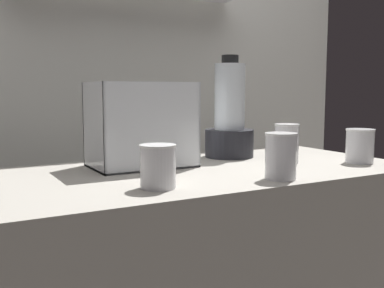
{
  "coord_description": "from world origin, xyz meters",
  "views": [
    {
      "loc": [
        -0.66,
        -1.19,
        1.14
      ],
      "look_at": [
        0.0,
        0.0,
        0.98
      ],
      "focal_mm": 42.56,
      "sensor_mm": 36.0,
      "label": 1
    }
  ],
  "objects_px": {
    "blender_pitcher": "(229,120)",
    "carrot_display_bin": "(142,141)",
    "juice_cup_mango_middle": "(287,146)",
    "juice_cup_orange_right": "(360,147)",
    "juice_cup_carrot_left": "(281,158)",
    "juice_cup_orange_far_left": "(158,169)"
  },
  "relations": [
    {
      "from": "carrot_display_bin",
      "to": "blender_pitcher",
      "type": "distance_m",
      "value": 0.36
    },
    {
      "from": "juice_cup_carrot_left",
      "to": "juice_cup_orange_right",
      "type": "distance_m",
      "value": 0.43
    },
    {
      "from": "blender_pitcher",
      "to": "juice_cup_carrot_left",
      "type": "height_order",
      "value": "blender_pitcher"
    },
    {
      "from": "juice_cup_mango_middle",
      "to": "juice_cup_orange_right",
      "type": "height_order",
      "value": "juice_cup_mango_middle"
    },
    {
      "from": "juice_cup_orange_far_left",
      "to": "juice_cup_carrot_left",
      "type": "bearing_deg",
      "value": -9.48
    },
    {
      "from": "blender_pitcher",
      "to": "juice_cup_mango_middle",
      "type": "relative_size",
      "value": 2.79
    },
    {
      "from": "blender_pitcher",
      "to": "juice_cup_orange_right",
      "type": "bearing_deg",
      "value": -46.7
    },
    {
      "from": "carrot_display_bin",
      "to": "juice_cup_mango_middle",
      "type": "relative_size",
      "value": 2.38
    },
    {
      "from": "juice_cup_orange_far_left",
      "to": "juice_cup_orange_right",
      "type": "bearing_deg",
      "value": 2.8
    },
    {
      "from": "blender_pitcher",
      "to": "carrot_display_bin",
      "type": "bearing_deg",
      "value": -173.55
    },
    {
      "from": "carrot_display_bin",
      "to": "blender_pitcher",
      "type": "xyz_separation_m",
      "value": [
        0.36,
        0.04,
        0.05
      ]
    },
    {
      "from": "juice_cup_orange_far_left",
      "to": "juice_cup_orange_right",
      "type": "height_order",
      "value": "juice_cup_orange_right"
    },
    {
      "from": "juice_cup_carrot_left",
      "to": "juice_cup_orange_right",
      "type": "relative_size",
      "value": 1.12
    },
    {
      "from": "blender_pitcher",
      "to": "juice_cup_carrot_left",
      "type": "distance_m",
      "value": 0.44
    },
    {
      "from": "blender_pitcher",
      "to": "juice_cup_mango_middle",
      "type": "distance_m",
      "value": 0.25
    },
    {
      "from": "juice_cup_orange_right",
      "to": "juice_cup_orange_far_left",
      "type": "bearing_deg",
      "value": -177.2
    },
    {
      "from": "carrot_display_bin",
      "to": "blender_pitcher",
      "type": "bearing_deg",
      "value": 6.45
    },
    {
      "from": "blender_pitcher",
      "to": "juice_cup_orange_right",
      "type": "height_order",
      "value": "blender_pitcher"
    },
    {
      "from": "carrot_display_bin",
      "to": "juice_cup_orange_far_left",
      "type": "distance_m",
      "value": 0.34
    },
    {
      "from": "juice_cup_orange_far_left",
      "to": "juice_cup_orange_right",
      "type": "relative_size",
      "value": 0.96
    },
    {
      "from": "carrot_display_bin",
      "to": "blender_pitcher",
      "type": "height_order",
      "value": "blender_pitcher"
    },
    {
      "from": "carrot_display_bin",
      "to": "juice_cup_carrot_left",
      "type": "xyz_separation_m",
      "value": [
        0.25,
        -0.38,
        -0.02
      ]
    }
  ]
}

